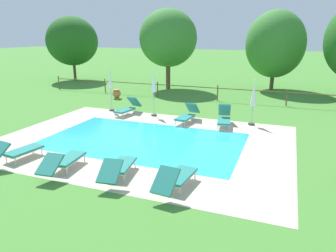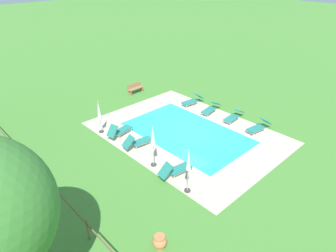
# 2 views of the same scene
# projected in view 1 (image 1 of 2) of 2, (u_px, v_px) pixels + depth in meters

# --- Properties ---
(ground_plane) EXTENTS (160.00, 160.00, 0.00)m
(ground_plane) POSITION_uv_depth(u_px,v_px,m) (143.00, 140.00, 13.32)
(ground_plane) COLOR #478433
(pool_deck_paving) EXTENTS (12.14, 8.90, 0.01)m
(pool_deck_paving) POSITION_uv_depth(u_px,v_px,m) (143.00, 140.00, 13.32)
(pool_deck_paving) COLOR beige
(pool_deck_paving) RESTS_ON ground
(swimming_pool_water) EXTENTS (8.23, 4.99, 0.01)m
(swimming_pool_water) POSITION_uv_depth(u_px,v_px,m) (143.00, 140.00, 13.32)
(swimming_pool_water) COLOR #2DB7C6
(swimming_pool_water) RESTS_ON ground
(pool_coping_rim) EXTENTS (8.71, 5.47, 0.01)m
(pool_coping_rim) POSITION_uv_depth(u_px,v_px,m) (143.00, 140.00, 13.32)
(pool_coping_rim) COLOR beige
(pool_coping_rim) RESTS_ON ground
(sun_lounger_north_near_steps) EXTENTS (0.85, 1.99, 0.92)m
(sun_lounger_north_near_steps) POSITION_uv_depth(u_px,v_px,m) (128.00, 108.00, 17.50)
(sun_lounger_north_near_steps) COLOR #237A70
(sun_lounger_north_near_steps) RESTS_ON ground
(sun_lounger_north_mid) EXTENTS (0.92, 2.10, 0.79)m
(sun_lounger_north_mid) POSITION_uv_depth(u_px,v_px,m) (119.00, 167.00, 9.78)
(sun_lounger_north_mid) COLOR #237A70
(sun_lounger_north_mid) RESTS_ON ground
(sun_lounger_north_far) EXTENTS (0.81, 1.99, 0.92)m
(sun_lounger_north_far) POSITION_uv_depth(u_px,v_px,m) (187.00, 115.00, 15.99)
(sun_lounger_north_far) COLOR #237A70
(sun_lounger_north_far) RESTS_ON ground
(sun_lounger_north_end) EXTENTS (0.87, 2.06, 0.85)m
(sun_lounger_north_end) POSITION_uv_depth(u_px,v_px,m) (17.00, 151.00, 11.07)
(sun_lounger_north_end) COLOR #237A70
(sun_lounger_north_end) RESTS_ON ground
(sun_lounger_south_near_corner) EXTENTS (0.92, 1.92, 1.00)m
(sun_lounger_south_near_corner) POSITION_uv_depth(u_px,v_px,m) (224.00, 118.00, 15.36)
(sun_lounger_south_near_corner) COLOR #237A70
(sun_lounger_south_near_corner) RESTS_ON ground
(sun_lounger_south_mid) EXTENTS (0.78, 2.03, 0.86)m
(sun_lounger_south_mid) POSITION_uv_depth(u_px,v_px,m) (176.00, 177.00, 9.04)
(sun_lounger_south_mid) COLOR #237A70
(sun_lounger_south_mid) RESTS_ON ground
(sun_lounger_south_end) EXTENTS (0.80, 2.10, 0.76)m
(sun_lounger_south_end) POSITION_uv_depth(u_px,v_px,m) (64.00, 160.00, 10.28)
(sun_lounger_south_end) COLOR #237A70
(sun_lounger_south_end) RESTS_ON ground
(patio_umbrella_closed_row_west) EXTENTS (0.32, 0.32, 2.52)m
(patio_umbrella_closed_row_west) POSITION_uv_depth(u_px,v_px,m) (154.00, 84.00, 16.84)
(patio_umbrella_closed_row_west) COLOR #383838
(patio_umbrella_closed_row_west) RESTS_ON ground
(patio_umbrella_closed_row_mid_east) EXTENTS (0.32, 0.32, 2.27)m
(patio_umbrella_closed_row_mid_east) POSITION_uv_depth(u_px,v_px,m) (254.00, 96.00, 15.19)
(patio_umbrella_closed_row_mid_east) COLOR #383838
(patio_umbrella_closed_row_mid_east) RESTS_ON ground
(patio_umbrella_closed_deck_corner) EXTENTS (0.32, 0.32, 2.50)m
(patio_umbrella_closed_deck_corner) POSITION_uv_depth(u_px,v_px,m) (110.00, 83.00, 18.00)
(patio_umbrella_closed_deck_corner) COLOR #383838
(patio_umbrella_closed_deck_corner) RESTS_ON ground
(terracotta_urn_near_fence) EXTENTS (0.59, 0.59, 0.65)m
(terracotta_urn_near_fence) POSITION_uv_depth(u_px,v_px,m) (117.00, 94.00, 21.83)
(terracotta_urn_near_fence) COLOR #C67547
(terracotta_urn_near_fence) RESTS_ON ground
(perimeter_fence) EXTENTS (22.00, 0.08, 1.05)m
(perimeter_fence) POSITION_uv_depth(u_px,v_px,m) (187.00, 88.00, 21.80)
(perimeter_fence) COLOR brown
(perimeter_fence) RESTS_ON ground
(tree_far_west) EXTENTS (4.56, 4.56, 6.27)m
(tree_far_west) POSITION_uv_depth(u_px,v_px,m) (168.00, 38.00, 24.75)
(tree_far_west) COLOR brown
(tree_far_west) RESTS_ON ground
(tree_centre) EXTENTS (4.79, 4.79, 5.96)m
(tree_centre) POSITION_uv_depth(u_px,v_px,m) (72.00, 41.00, 29.67)
(tree_centre) COLOR brown
(tree_centre) RESTS_ON ground
(tree_east_mid) EXTENTS (4.55, 4.55, 6.16)m
(tree_east_mid) POSITION_uv_depth(u_px,v_px,m) (275.00, 44.00, 24.43)
(tree_east_mid) COLOR brown
(tree_east_mid) RESTS_ON ground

